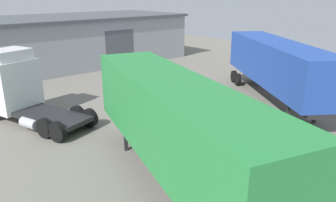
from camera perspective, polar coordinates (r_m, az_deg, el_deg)
ground_plane at (r=18.04m, az=-1.68°, el=-4.54°), size 60.00×60.00×0.00m
warehouse_building at (r=33.83m, az=-22.90°, el=9.14°), size 31.25×10.44×4.76m
tractor_unit_white at (r=20.58m, az=-24.83°, el=2.19°), size 4.41×7.12×4.02m
container_trailer_green at (r=11.66m, az=1.22°, el=-3.75°), size 5.86×11.85×4.16m
container_trailer_grey at (r=22.61m, az=18.29°, el=6.12°), size 8.97×11.33×4.02m
oil_drum at (r=21.80m, az=-0.46°, el=0.83°), size 0.58×0.58×0.88m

